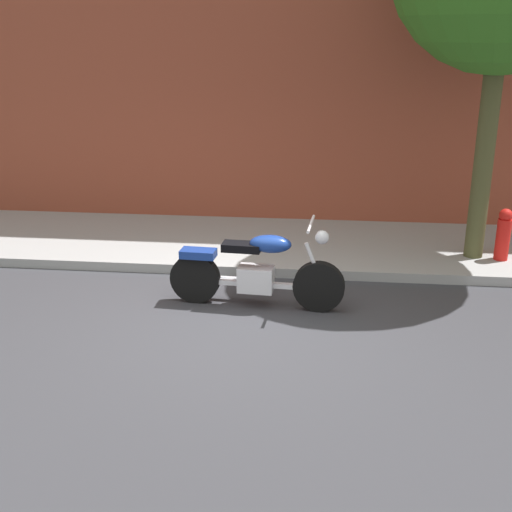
# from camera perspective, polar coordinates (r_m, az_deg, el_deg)

# --- Properties ---
(ground_plane) EXTENTS (60.00, 60.00, 0.00)m
(ground_plane) POSITION_cam_1_polar(r_m,az_deg,el_deg) (7.79, -1.65, -5.99)
(ground_plane) COLOR #38383D
(sidewalk) EXTENTS (18.92, 2.59, 0.14)m
(sidewalk) POSITION_cam_1_polar(r_m,az_deg,el_deg) (10.42, 0.49, 1.05)
(sidewalk) COLOR #9D9D9D
(sidewalk) RESTS_ON ground
(building_facade) EXTENTS (18.92, 0.50, 7.25)m
(building_facade) POSITION_cam_1_polar(r_m,az_deg,el_deg) (11.44, 1.37, 20.74)
(building_facade) COLOR brown
(building_facade) RESTS_ON ground
(motorcycle) EXTENTS (2.22, 0.70, 1.14)m
(motorcycle) POSITION_cam_1_polar(r_m,az_deg,el_deg) (8.11, -0.01, -1.40)
(motorcycle) COLOR black
(motorcycle) RESTS_ON ground
(fire_hydrant) EXTENTS (0.20, 0.20, 0.91)m
(fire_hydrant) POSITION_cam_1_polar(r_m,az_deg,el_deg) (10.07, 20.82, 1.42)
(fire_hydrant) COLOR red
(fire_hydrant) RESTS_ON ground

